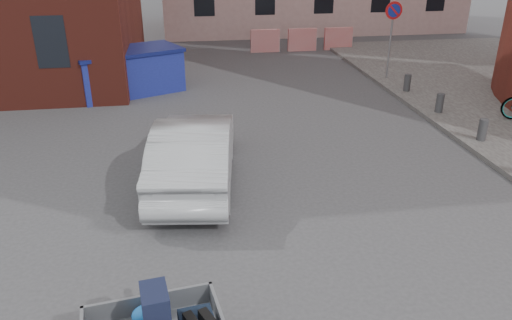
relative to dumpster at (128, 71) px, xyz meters
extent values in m
plane|color=#38383A|center=(3.06, -9.39, -0.73)|extent=(120.00, 120.00, 0.00)
cylinder|color=gray|center=(9.06, 0.11, 0.69)|extent=(0.07, 0.07, 2.60)
cylinder|color=red|center=(9.06, 0.09, 1.74)|extent=(0.60, 0.03, 0.60)
cylinder|color=navy|center=(9.06, 0.07, 1.74)|extent=(0.44, 0.03, 0.44)
cylinder|color=#3A3A3D|center=(9.06, -5.99, -0.33)|extent=(0.22, 0.22, 0.55)
cylinder|color=#3A3A3D|center=(9.06, -3.79, -0.33)|extent=(0.22, 0.22, 0.55)
cylinder|color=#3A3A3D|center=(9.06, -1.59, -0.33)|extent=(0.22, 0.22, 0.55)
cube|color=red|center=(5.56, 5.61, -0.23)|extent=(1.30, 0.18, 1.00)
cube|color=red|center=(7.26, 5.61, -0.23)|extent=(1.30, 0.18, 1.00)
cube|color=red|center=(8.96, 5.61, -0.23)|extent=(1.30, 0.18, 1.00)
cube|color=slate|center=(1.99, -11.97, -0.09)|extent=(0.19, 1.09, 0.28)
cube|color=slate|center=(1.14, -11.56, -0.09)|extent=(1.59, 0.27, 0.28)
cube|color=slate|center=(1.09, -11.19, -0.33)|extent=(0.18, 0.70, 0.06)
cube|color=#181D39|center=(1.26, -12.03, 0.12)|extent=(0.36, 0.49, 0.70)
ellipsoid|color=blue|center=(1.11, -11.75, -0.11)|extent=(0.40, 0.35, 0.24)
cube|color=black|center=(1.83, -12.15, 0.09)|extent=(0.21, 0.29, 0.13)
cube|color=navy|center=(0.00, 0.00, -0.06)|extent=(3.73, 2.91, 1.33)
cube|color=navy|center=(0.00, 0.00, 0.66)|extent=(3.87, 3.06, 0.11)
imported|color=#9C9FA3|center=(1.89, -7.03, -0.01)|extent=(2.07, 4.54, 1.44)
camera|label=1|loc=(1.70, -16.61, 4.08)|focal=35.00mm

